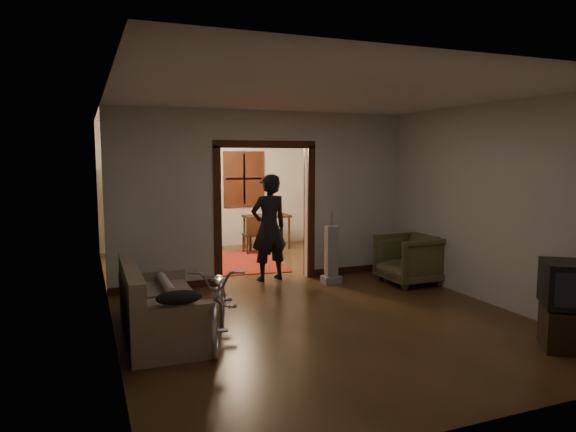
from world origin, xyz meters
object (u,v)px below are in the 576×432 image
locker (158,210)px  desk (267,232)px  sofa (161,300)px  bicycle (220,300)px  person (269,228)px  armchair (409,259)px

locker → desk: (2.35, -0.15, -0.58)m
sofa → locker: size_ratio=0.97×
bicycle → person: bearing=76.2°
sofa → locker: (0.65, 5.01, 0.53)m
sofa → desk: bearing=58.8°
armchair → locker: (-3.44, 4.02, 0.55)m
sofa → person: bearing=45.6°
bicycle → armchair: bicycle is taller
sofa → bicycle: size_ratio=1.08×
sofa → person: (2.05, 2.06, 0.47)m
locker → armchair: bearing=-36.5°
bicycle → locker: locker is taller
person → bicycle: bearing=49.9°
sofa → bicycle: bicycle is taller
bicycle → person: 2.86m
locker → sofa: bearing=-84.5°
bicycle → armchair: 3.74m
person → locker: locker is taller
armchair → person: size_ratio=0.50×
sofa → armchair: size_ratio=2.08×
armchair → locker: locker is taller
locker → desk: 2.43m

